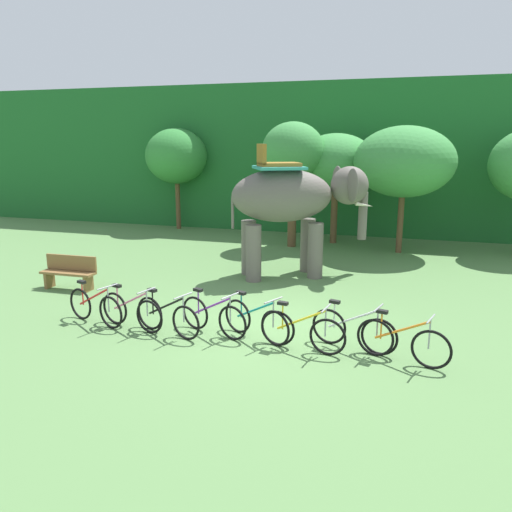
% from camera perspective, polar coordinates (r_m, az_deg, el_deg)
% --- Properties ---
extents(ground_plane, '(80.00, 80.00, 0.00)m').
position_cam_1_polar(ground_plane, '(10.72, 0.92, -8.13)').
color(ground_plane, '#567F47').
extents(foliage_hedge, '(36.00, 6.00, 6.20)m').
position_cam_1_polar(foliage_hedge, '(23.87, 10.49, 11.01)').
color(foliage_hedge, '#1E6028').
rests_on(foliage_hedge, ground).
extents(tree_center_right, '(2.67, 2.67, 4.39)m').
position_cam_1_polar(tree_center_right, '(22.40, -9.08, 11.17)').
color(tree_center_right, brown).
rests_on(tree_center_right, ground).
extents(tree_far_left, '(2.25, 2.25, 4.53)m').
position_cam_1_polar(tree_far_left, '(18.35, 4.25, 11.73)').
color(tree_far_left, brown).
rests_on(tree_far_left, ground).
extents(tree_left, '(2.95, 2.95, 4.13)m').
position_cam_1_polar(tree_left, '(19.20, 9.11, 10.50)').
color(tree_left, brown).
rests_on(tree_left, ground).
extents(tree_far_right, '(3.42, 3.42, 4.37)m').
position_cam_1_polar(tree_far_right, '(18.00, 16.57, 10.26)').
color(tree_far_right, brown).
rests_on(tree_far_right, ground).
extents(elephant, '(4.11, 3.11, 3.78)m').
position_cam_1_polar(elephant, '(14.34, 4.32, 6.34)').
color(elephant, '#665E56').
rests_on(elephant, ground).
extents(bike_red, '(1.65, 0.67, 0.92)m').
position_cam_1_polar(bike_red, '(11.33, -17.91, -5.52)').
color(bike_red, black).
rests_on(bike_red, ground).
extents(bike_pink, '(1.67, 0.61, 0.92)m').
position_cam_1_polar(bike_pink, '(10.84, -14.03, -6.11)').
color(bike_pink, black).
rests_on(bike_pink, ground).
extents(bike_black, '(1.65, 0.66, 0.92)m').
position_cam_1_polar(bike_black, '(10.37, -10.11, -6.80)').
color(bike_black, black).
rests_on(bike_black, ground).
extents(bike_purple, '(1.63, 0.71, 0.92)m').
position_cam_1_polar(bike_purple, '(10.25, -4.93, -6.87)').
color(bike_purple, black).
rests_on(bike_purple, ground).
extents(bike_teal, '(1.57, 0.82, 0.92)m').
position_cam_1_polar(bike_teal, '(9.99, -0.03, -7.37)').
color(bike_teal, black).
rests_on(bike_teal, ground).
extents(bike_yellow, '(1.70, 0.52, 0.92)m').
position_cam_1_polar(bike_yellow, '(9.50, 5.27, -8.52)').
color(bike_yellow, black).
rests_on(bike_yellow, ground).
extents(bike_white, '(1.66, 0.62, 0.92)m').
position_cam_1_polar(bike_white, '(9.69, 11.05, -8.29)').
color(bike_white, black).
rests_on(bike_white, ground).
extents(bike_orange, '(1.66, 0.64, 0.92)m').
position_cam_1_polar(bike_orange, '(9.36, 16.36, -9.38)').
color(bike_orange, black).
rests_on(bike_orange, ground).
extents(wooden_bench, '(1.51, 0.44, 0.89)m').
position_cam_1_polar(wooden_bench, '(14.17, -20.53, -1.64)').
color(wooden_bench, brown).
rests_on(wooden_bench, ground).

